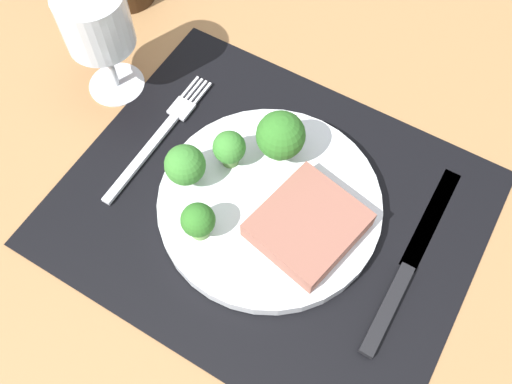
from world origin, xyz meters
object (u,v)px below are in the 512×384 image
at_px(fork, 160,136).
at_px(knife, 406,272).
at_px(wine_glass, 97,26).
at_px(plate, 270,204).
at_px(steak, 308,225).

height_order(fork, knife, knife).
bearing_deg(wine_glass, knife, -6.61).
height_order(knife, wine_glass, wine_glass).
relative_size(plate, knife, 1.02).
distance_m(plate, knife, 0.15).
bearing_deg(steak, wine_glass, 168.16).
xyz_separation_m(knife, wine_glass, (-0.39, 0.05, 0.09)).
height_order(steak, wine_glass, wine_glass).
bearing_deg(plate, steak, -11.51).
distance_m(plate, steak, 0.05).
distance_m(steak, wine_glass, 0.30).
xyz_separation_m(steak, knife, (0.10, 0.02, -0.02)).
relative_size(fork, wine_glass, 1.40).
bearing_deg(fork, knife, -1.91).
bearing_deg(plate, fork, 174.66).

